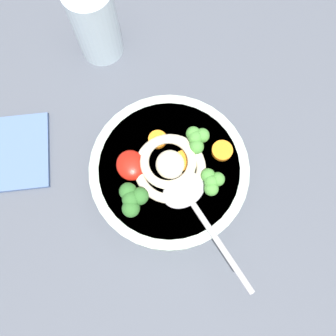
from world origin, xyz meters
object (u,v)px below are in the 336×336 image
at_px(drinking_glass, 95,23).
at_px(folded_napkin, 15,153).
at_px(noodle_pile, 168,166).
at_px(soup_bowl, 168,174).
at_px(soup_spoon, 190,199).

distance_m(drinking_glass, folded_napkin, 0.24).
distance_m(noodle_pile, folded_napkin, 0.26).
bearing_deg(soup_bowl, noodle_pile, 159.52).
distance_m(soup_spoon, drinking_glass, 0.31).
relative_size(noodle_pile, folded_napkin, 0.86).
xyz_separation_m(soup_bowl, soup_spoon, (-0.05, -0.01, 0.04)).
xyz_separation_m(noodle_pile, soup_spoon, (-0.05, -0.01, -0.01)).
xyz_separation_m(soup_spoon, drinking_glass, (0.31, 0.03, -0.01)).
height_order(soup_bowl, noodle_pile, noodle_pile).
bearing_deg(noodle_pile, drinking_glass, 3.54).
bearing_deg(drinking_glass, soup_spoon, -175.21).
bearing_deg(drinking_glass, folded_napkin, 124.38).
relative_size(noodle_pile, soup_spoon, 0.61).
bearing_deg(folded_napkin, soup_spoon, -129.87).
distance_m(soup_bowl, soup_spoon, 0.07).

